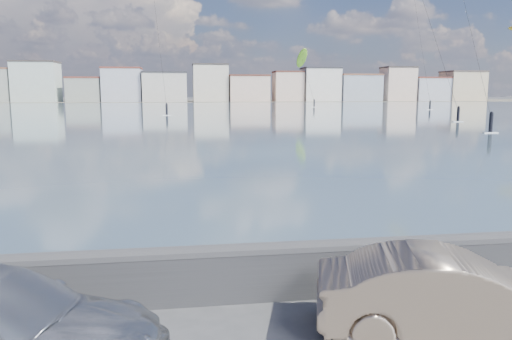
# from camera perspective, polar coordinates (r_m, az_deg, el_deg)

# --- Properties ---
(bay_water) EXTENTS (500.00, 177.00, 0.00)m
(bay_water) POSITION_cam_1_polar(r_m,az_deg,el_deg) (97.44, -8.34, 6.64)
(bay_water) COLOR #32475C
(bay_water) RESTS_ON ground
(far_shore_strip) EXTENTS (500.00, 60.00, 0.00)m
(far_shore_strip) POSITION_cam_1_polar(r_m,az_deg,el_deg) (205.90, -8.52, 7.81)
(far_shore_strip) COLOR #4C473D
(far_shore_strip) RESTS_ON ground
(seawall) EXTENTS (400.00, 0.36, 1.08)m
(seawall) POSITION_cam_1_polar(r_m,az_deg,el_deg) (9.15, -5.09, -11.49)
(seawall) COLOR #28282B
(seawall) RESTS_ON ground
(far_buildings) EXTENTS (240.79, 13.26, 14.60)m
(far_buildings) POSITION_cam_1_polar(r_m,az_deg,el_deg) (191.89, -8.15, 9.53)
(far_buildings) COLOR silver
(far_buildings) RESTS_ON ground
(car_champagne) EXTENTS (4.33, 2.45, 1.35)m
(car_champagne) POSITION_cam_1_polar(r_m,az_deg,el_deg) (8.41, 21.46, -13.29)
(car_champagne) COLOR tan
(car_champagne) RESTS_ON ground
(kitesurfer_10) EXTENTS (3.20, 18.48, 15.36)m
(kitesurfer_10) POSITION_cam_1_polar(r_m,az_deg,el_deg) (136.92, 5.28, 12.55)
(kitesurfer_10) COLOR #8CD826
(kitesurfer_10) RESTS_ON ground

